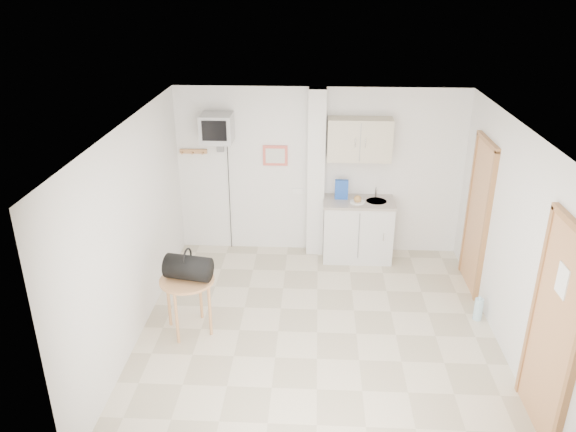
# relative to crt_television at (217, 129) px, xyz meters

# --- Properties ---
(ground) EXTENTS (4.50, 4.50, 0.00)m
(ground) POSITION_rel_crt_television_xyz_m (1.45, -2.02, -1.94)
(ground) COLOR beige
(ground) RESTS_ON ground
(room_envelope) EXTENTS (4.24, 4.54, 2.55)m
(room_envelope) POSITION_rel_crt_television_xyz_m (1.69, -1.93, -0.40)
(room_envelope) COLOR white
(room_envelope) RESTS_ON ground
(kitchenette) EXTENTS (1.03, 0.58, 2.10)m
(kitchenette) POSITION_rel_crt_television_xyz_m (2.02, -0.02, -1.13)
(kitchenette) COLOR silver
(kitchenette) RESTS_ON ground
(crt_television) EXTENTS (0.44, 0.45, 2.15)m
(crt_television) POSITION_rel_crt_television_xyz_m (0.00, 0.00, 0.00)
(crt_television) COLOR slate
(crt_television) RESTS_ON ground
(round_table) EXTENTS (0.64, 0.64, 0.70)m
(round_table) POSITION_rel_crt_television_xyz_m (-0.07, -2.04, -1.33)
(round_table) COLOR #B07447
(round_table) RESTS_ON ground
(duffel_bag) EXTENTS (0.57, 0.38, 0.39)m
(duffel_bag) POSITION_rel_crt_television_xyz_m (-0.05, -2.03, -1.09)
(duffel_bag) COLOR black
(duffel_bag) RESTS_ON round_table
(water_bottle) EXTENTS (0.11, 0.11, 0.32)m
(water_bottle) POSITION_rel_crt_television_xyz_m (3.43, -1.63, -1.79)
(water_bottle) COLOR #AAD4E4
(water_bottle) RESTS_ON ground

